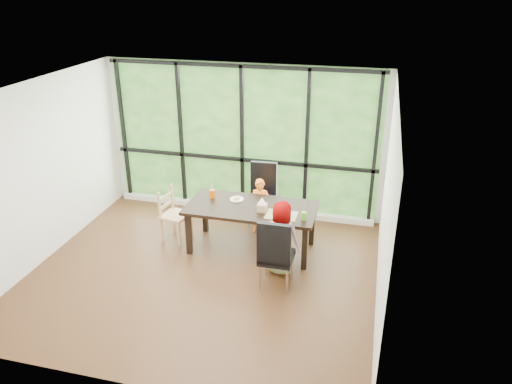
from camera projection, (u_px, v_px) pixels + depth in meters
The scene contains 22 objects.
ground at pixel (203, 273), 7.30m from camera, with size 5.00×5.00×0.00m, color black.
back_wall at pixel (243, 140), 8.75m from camera, with size 5.00×5.00×0.00m, color silver.
foliage_backdrop at pixel (243, 140), 8.73m from camera, with size 4.80×0.02×2.65m, color #214E16.
window_mullions at pixel (242, 141), 8.69m from camera, with size 4.80×0.06×2.65m, color black, non-canonical shape.
window_sill at pixel (242, 208), 9.19m from camera, with size 4.80×0.12×0.10m, color silver.
dining_table at pixel (251, 228), 7.80m from camera, with size 2.02×0.96×0.75m, color black.
chair_window_leather at pixel (262, 195), 8.54m from camera, with size 0.46×0.46×1.08m, color black.
chair_interior_leather at pixel (277, 252), 6.80m from camera, with size 0.46×0.46×1.08m, color black.
chair_end_beech at pixel (176, 215), 8.03m from camera, with size 0.42×0.40×0.90m, color tan.
child_toddler at pixel (260, 206), 8.26m from camera, with size 0.35×0.23×0.96m, color orange.
child_older at pixel (282, 238), 7.11m from camera, with size 0.55×0.36×1.13m, color slate.
placemat at pixel (281, 215), 7.36m from camera, with size 0.46×0.34×0.01m, color tan.
plate_far at pixel (237, 199), 7.87m from camera, with size 0.22×0.22×0.01m, color white.
plate_near at pixel (283, 216), 7.32m from camera, with size 0.21×0.21×0.01m, color white.
orange_cup at pixel (212, 194), 7.92m from camera, with size 0.08×0.08×0.13m, color #DA5800.
green_cup at pixel (304, 216), 7.21m from camera, with size 0.08×0.08×0.12m, color #56BA28.
tissue_box at pixel (262, 208), 7.47m from camera, with size 0.14×0.14×0.12m, color tan.
crepe_rolls_far at pixel (237, 198), 7.86m from camera, with size 0.10×0.12×0.04m, color tan, non-canonical shape.
crepe_rolls_near at pixel (283, 215), 7.31m from camera, with size 0.10×0.12×0.04m, color tan, non-canonical shape.
straw_white at pixel (212, 188), 7.87m from camera, with size 0.01×0.01×0.20m, color white.
straw_pink at pixel (304, 210), 7.17m from camera, with size 0.01×0.01×0.20m, color pink.
tissue at pixel (262, 201), 7.42m from camera, with size 0.12×0.12×0.11m, color white.
Camera 1 is at (2.27, -5.80, 4.07)m, focal length 34.61 mm.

